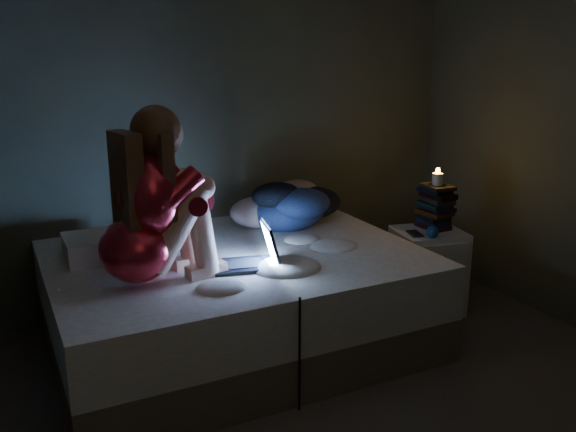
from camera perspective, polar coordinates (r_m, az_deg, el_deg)
floor at (r=3.13m, az=7.84°, el=-19.13°), size 3.60×3.80×0.02m
wall_back at (r=4.30m, az=-6.10°, el=9.25°), size 3.60×0.02×2.60m
bed at (r=3.73m, az=-4.86°, el=-7.72°), size 2.13×1.60×0.58m
pillow at (r=3.68m, az=-16.55°, el=-2.68°), size 0.47×0.34×0.14m
woman at (r=3.09m, az=-14.36°, el=1.56°), size 0.62×0.46×0.91m
laptop at (r=3.35m, az=-4.19°, el=-2.75°), size 0.41×0.33×0.26m
clothes_pile at (r=4.10m, az=-0.13°, el=1.24°), size 0.57×0.47×0.33m
nightstand at (r=4.29m, az=12.92°, el=-5.02°), size 0.50×0.47×0.58m
book_stack at (r=4.22m, az=13.67°, el=0.79°), size 0.19×0.25×0.30m
candle at (r=4.17m, az=13.83°, el=3.29°), size 0.07×0.07×0.08m
phone at (r=4.07m, az=12.17°, el=-1.72°), size 0.08×0.14×0.01m
blue_orb at (r=4.03m, az=13.89°, el=-1.48°), size 0.08×0.08×0.08m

